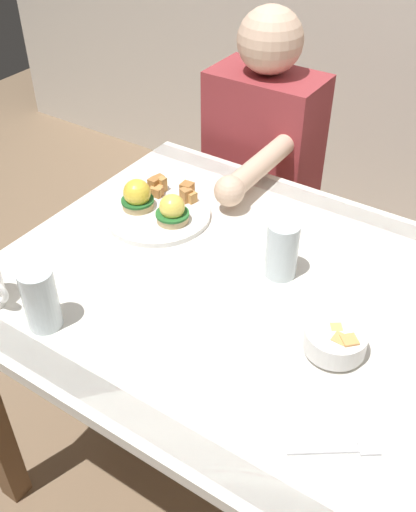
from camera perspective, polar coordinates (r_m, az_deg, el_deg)
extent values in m
plane|color=#7F664C|center=(1.85, 4.13, -20.90)|extent=(6.00, 6.00, 0.00)
cube|color=white|center=(1.29, 5.59, -4.18)|extent=(1.20, 0.90, 0.03)
cube|color=#B23838|center=(1.05, -5.43, -16.10)|extent=(1.20, 0.06, 0.00)
cube|color=#B23838|center=(1.57, 12.73, 4.50)|extent=(1.20, 0.06, 0.00)
cube|color=brown|center=(2.01, -3.23, 0.38)|extent=(0.06, 0.06, 0.71)
cylinder|color=white|center=(1.50, -4.91, 4.08)|extent=(0.27, 0.27, 0.01)
cylinder|color=tan|center=(1.52, -6.82, 5.03)|extent=(0.08, 0.08, 0.02)
cylinder|color=#236028|center=(1.51, -6.86, 5.41)|extent=(0.08, 0.08, 0.01)
sphere|color=yellow|center=(1.50, -6.92, 6.13)|extent=(0.07, 0.07, 0.07)
cylinder|color=tan|center=(1.46, -3.46, 3.75)|extent=(0.08, 0.08, 0.02)
cylinder|color=#286B2D|center=(1.45, -3.48, 4.14)|extent=(0.08, 0.08, 0.01)
sphere|color=#F7DB56|center=(1.44, -3.51, 4.80)|extent=(0.06, 0.06, 0.06)
cube|color=#AD7038|center=(1.55, -2.05, 6.45)|extent=(0.03, 0.03, 0.04)
cube|color=tan|center=(1.56, -4.99, 6.36)|extent=(0.04, 0.04, 0.03)
cube|color=tan|center=(1.53, -1.63, 5.74)|extent=(0.03, 0.03, 0.03)
cube|color=#AD7038|center=(1.57, -5.28, 6.85)|extent=(0.02, 0.02, 0.04)
cube|color=#B77A42|center=(1.56, -4.94, 6.22)|extent=(0.02, 0.02, 0.03)
cube|color=tan|center=(1.57, -4.49, 6.96)|extent=(0.02, 0.02, 0.04)
cube|color=#AD7038|center=(1.59, -4.73, 7.18)|extent=(0.03, 0.03, 0.04)
cube|color=#B77A42|center=(1.53, -2.14, 5.95)|extent=(0.03, 0.03, 0.04)
cylinder|color=white|center=(1.18, 12.09, -8.88)|extent=(0.10, 0.10, 0.01)
cylinder|color=white|center=(1.16, 12.27, -7.96)|extent=(0.12, 0.12, 0.04)
cube|color=#F4A85B|center=(1.14, 12.68, -8.30)|extent=(0.03, 0.03, 0.03)
cube|color=#B7E093|center=(1.14, 12.92, -9.27)|extent=(0.03, 0.03, 0.02)
cube|color=#EA6B70|center=(1.14, 12.08, -9.32)|extent=(0.03, 0.03, 0.03)
cube|color=#EA6B70|center=(1.16, 12.14, -8.30)|extent=(0.04, 0.04, 0.03)
cube|color=#B7E093|center=(1.14, 11.73, -8.52)|extent=(0.04, 0.04, 0.03)
cube|color=#F4A85B|center=(1.13, 13.51, -8.36)|extent=(0.04, 0.04, 0.03)
cube|color=#F4DB66|center=(1.16, 12.30, -7.11)|extent=(0.03, 0.03, 0.02)
cube|color=#EA6B70|center=(1.16, 12.66, -7.32)|extent=(0.03, 0.03, 0.02)
cube|color=silver|center=(1.03, 11.08, -18.05)|extent=(0.10, 0.08, 0.00)
cube|color=silver|center=(1.05, 15.40, -17.62)|extent=(0.04, 0.04, 0.00)
cylinder|color=silver|center=(1.20, -15.98, -4.03)|extent=(0.07, 0.07, 0.14)
cylinder|color=silver|center=(1.23, -15.68, -5.29)|extent=(0.06, 0.06, 0.06)
cylinder|color=silver|center=(1.29, 7.20, 0.61)|extent=(0.07, 0.07, 0.13)
cylinder|color=silver|center=(1.30, 7.13, -0.16)|extent=(0.06, 0.06, 0.09)
cylinder|color=#33333D|center=(2.13, 1.20, -1.53)|extent=(0.11, 0.11, 0.45)
cylinder|color=#33333D|center=(2.06, 5.43, -3.30)|extent=(0.11, 0.11, 0.45)
cube|color=#993338|center=(1.90, 5.38, 10.20)|extent=(0.34, 0.20, 0.50)
sphere|color=beige|center=(1.76, 6.08, 20.14)|extent=(0.19, 0.19, 0.19)
cylinder|color=beige|center=(1.60, 4.96, 8.71)|extent=(0.06, 0.30, 0.06)
sphere|color=beige|center=(1.49, 2.10, 6.35)|extent=(0.08, 0.08, 0.08)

